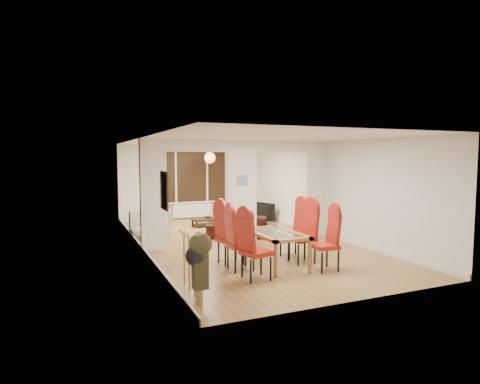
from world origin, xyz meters
TOP-DOWN VIEW (x-y plane):
  - floor at (0.00, 0.00)m, footprint 5.00×9.00m
  - room_walls at (0.00, 0.00)m, footprint 5.00×9.00m
  - divider_wall at (0.00, 0.00)m, footprint 5.00×0.18m
  - bay_window_blinds at (0.00, 4.44)m, footprint 3.00×0.08m
  - radiator at (0.00, 4.40)m, footprint 1.40×0.08m
  - pendant_light at (0.30, 3.30)m, footprint 0.36×0.36m
  - stair_newel at (-2.25, -3.20)m, footprint 0.40×1.20m
  - wall_poster at (-2.47, -2.40)m, footprint 0.04×0.52m
  - pillar_photo at (0.00, -0.10)m, footprint 0.30×0.03m
  - dining_table at (-0.24, -2.31)m, footprint 0.83×1.47m
  - dining_chair_la at (-0.96, -2.93)m, footprint 0.57×0.57m
  - dining_chair_lb at (-0.98, -2.27)m, footprint 0.47×0.47m
  - dining_chair_lc at (-0.98, -1.76)m, footprint 0.56×0.56m
  - dining_chair_ra at (0.50, -2.92)m, footprint 0.51×0.51m
  - dining_chair_rb at (0.40, -2.26)m, footprint 0.53×0.53m
  - dining_chair_rc at (0.46, -1.78)m, footprint 0.49×0.49m
  - sofa at (0.28, 0.67)m, footprint 1.98×1.41m
  - armchair at (-2.00, 1.53)m, footprint 1.15×1.16m
  - person at (-1.76, 1.95)m, footprint 0.59×0.39m
  - television at (2.00, 2.96)m, footprint 1.07×0.50m
  - coffee_table at (0.06, 2.67)m, footprint 1.18×0.72m
  - bottle at (0.30, 2.64)m, footprint 0.07×0.07m
  - bowl at (0.03, 2.72)m, footprint 0.20×0.20m
  - shoes at (-0.27, -0.22)m, footprint 0.26×0.28m

SIDE VIEW (x-z plane):
  - floor at x=0.00m, z-range -0.01..0.01m
  - shoes at x=-0.27m, z-range 0.00..0.11m
  - coffee_table at x=0.06m, z-range 0.00..0.25m
  - sofa at x=0.28m, z-range 0.00..0.54m
  - bowl at x=0.03m, z-range 0.25..0.30m
  - radiator at x=0.00m, z-range 0.05..0.55m
  - television at x=2.00m, z-range 0.00..0.62m
  - dining_table at x=-0.24m, z-range 0.00..0.69m
  - armchair at x=-2.00m, z-range 0.00..0.76m
  - bottle at x=0.30m, z-range 0.25..0.54m
  - stair_newel at x=-2.25m, z-range 0.00..1.10m
  - dining_chair_ra at x=0.50m, z-range 0.00..1.12m
  - dining_chair_lb at x=-0.98m, z-range 0.00..1.15m
  - dining_chair_la at x=-0.96m, z-range 0.00..1.16m
  - dining_chair_rc at x=0.46m, z-range 0.00..1.16m
  - dining_chair_lc at x=-0.98m, z-range 0.00..1.17m
  - dining_chair_rb at x=0.40m, z-range 0.00..1.18m
  - person at x=-1.76m, z-range 0.00..1.58m
  - room_walls at x=0.00m, z-range 0.00..2.60m
  - divider_wall at x=0.00m, z-range 0.00..2.60m
  - bay_window_blinds at x=0.00m, z-range 0.60..2.40m
  - wall_poster at x=-2.47m, z-range 1.27..1.94m
  - pillar_photo at x=0.00m, z-range 1.48..1.73m
  - pendant_light at x=0.30m, z-range 1.97..2.33m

